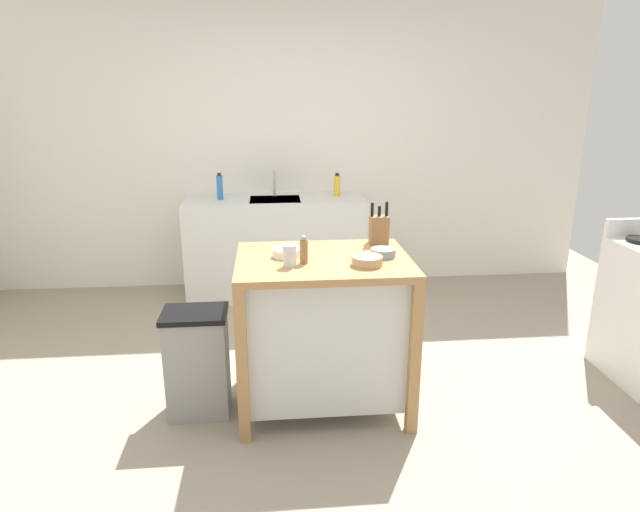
{
  "coord_description": "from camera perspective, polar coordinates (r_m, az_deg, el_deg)",
  "views": [
    {
      "loc": [
        -0.22,
        -2.89,
        1.81
      ],
      "look_at": [
        0.07,
        0.19,
        0.86
      ],
      "focal_mm": 30.62,
      "sensor_mm": 36.0,
      "label": 1
    }
  ],
  "objects": [
    {
      "name": "bowl_stoneware_deep",
      "position": [
        3.05,
        -3.55,
        0.38
      ],
      "size": [
        0.15,
        0.15,
        0.05
      ],
      "color": "silver",
      "rests_on": "kitchen_island"
    },
    {
      "name": "pepper_grinder",
      "position": [
        2.92,
        -1.71,
        0.61
      ],
      "size": [
        0.04,
        0.04,
        0.16
      ],
      "color": "olive",
      "rests_on": "kitchen_island"
    },
    {
      "name": "trash_bin",
      "position": [
        3.25,
        -12.66,
        -10.79
      ],
      "size": [
        0.36,
        0.28,
        0.63
      ],
      "color": "gray",
      "rests_on": "ground"
    },
    {
      "name": "sink_faucet",
      "position": [
        4.97,
        -4.79,
        7.54
      ],
      "size": [
        0.02,
        0.02,
        0.22
      ],
      "color": "#B7BCC1",
      "rests_on": "sink_counter"
    },
    {
      "name": "bottle_spray_cleaner",
      "position": [
        4.87,
        -10.43,
        7.09
      ],
      "size": [
        0.05,
        0.05,
        0.23
      ],
      "color": "blue",
      "rests_on": "sink_counter"
    },
    {
      "name": "bowl_ceramic_wide",
      "position": [
        2.91,
        4.94,
        -0.45
      ],
      "size": [
        0.17,
        0.17,
        0.05
      ],
      "color": "tan",
      "rests_on": "kitchen_island"
    },
    {
      "name": "knife_block",
      "position": [
        3.32,
        6.17,
        2.83
      ],
      "size": [
        0.11,
        0.09,
        0.25
      ],
      "color": "olive",
      "rests_on": "kitchen_island"
    },
    {
      "name": "ground_plane",
      "position": [
        3.42,
        -0.93,
        -14.95
      ],
      "size": [
        6.62,
        6.62,
        0.0
      ],
      "primitive_type": "plane",
      "color": "gray",
      "rests_on": "ground"
    },
    {
      "name": "bottle_dish_soap",
      "position": [
        4.95,
        1.8,
        7.38
      ],
      "size": [
        0.06,
        0.06,
        0.21
      ],
      "color": "yellow",
      "rests_on": "sink_counter"
    },
    {
      "name": "wall_back",
      "position": [
        5.15,
        -2.96,
        11.33
      ],
      "size": [
        5.62,
        0.1,
        2.6
      ],
      "primitive_type": "cube",
      "color": "silver",
      "rests_on": "ground"
    },
    {
      "name": "sink_counter",
      "position": [
        4.96,
        -4.61,
        1.0
      ],
      "size": [
        1.58,
        0.6,
        0.88
      ],
      "color": "silver",
      "rests_on": "ground"
    },
    {
      "name": "kitchen_island",
      "position": [
        3.17,
        0.34,
        -7.15
      ],
      "size": [
        0.97,
        0.73,
        0.91
      ],
      "color": "#AD7F4C",
      "rests_on": "ground"
    },
    {
      "name": "bowl_ceramic_small",
      "position": [
        3.07,
        6.62,
        0.38
      ],
      "size": [
        0.14,
        0.14,
        0.05
      ],
      "color": "gray",
      "rests_on": "kitchen_island"
    },
    {
      "name": "drinking_cup",
      "position": [
        2.88,
        -3.2,
        0.03
      ],
      "size": [
        0.07,
        0.07,
        0.12
      ],
      "color": "silver",
      "rests_on": "kitchen_island"
    }
  ]
}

